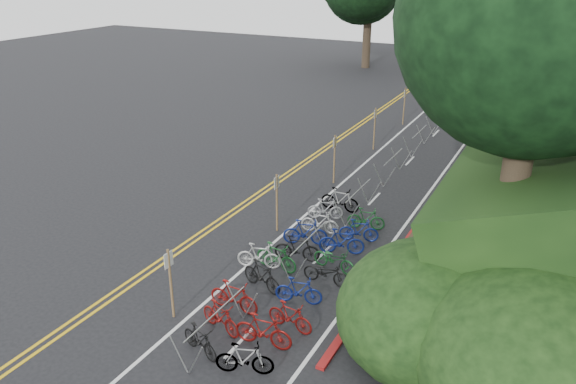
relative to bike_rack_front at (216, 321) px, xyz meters
name	(u,v)px	position (x,y,z in m)	size (l,w,h in m)	color
ground	(194,284)	(-2.56, 2.31, -0.81)	(120.00, 120.00, 0.00)	black
road_markings	(327,189)	(-1.92, 12.41, -0.80)	(7.47, 80.00, 0.01)	gold
red_curb	(440,193)	(3.14, 14.31, -0.76)	(0.25, 28.00, 0.10)	maroon
bike_rack_front	(216,321)	(0.00, 0.00, 0.00)	(1.10, 3.06, 1.09)	gray
bike_racks_rest	(393,162)	(0.44, 15.31, 0.05)	(1.14, 23.00, 1.17)	gray
signpost_near	(170,279)	(-1.99, 0.48, 0.57)	(0.08, 0.40, 2.40)	brown
signposts_rest	(356,140)	(-1.96, 16.31, 0.62)	(0.08, 18.40, 2.50)	brown
bike_front	(259,256)	(-1.11, 4.35, -0.32)	(1.63, 0.46, 0.98)	beige
bike_valet	(300,262)	(0.43, 4.61, -0.31)	(2.99, 12.80, 1.08)	black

